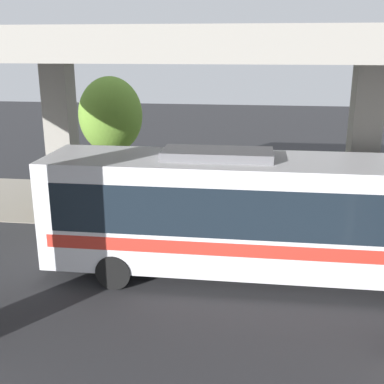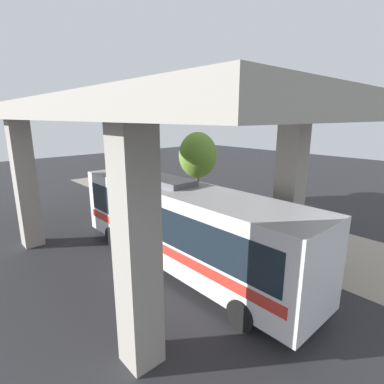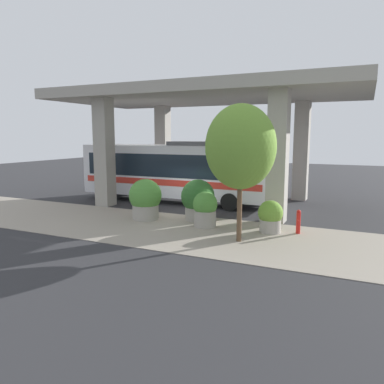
# 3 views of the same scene
# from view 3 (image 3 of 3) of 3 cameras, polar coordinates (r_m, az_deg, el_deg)

# --- Properties ---
(ground_plane) EXTENTS (80.00, 80.00, 0.00)m
(ground_plane) POSITION_cam_3_polar(r_m,az_deg,el_deg) (19.90, -2.17, -3.42)
(ground_plane) COLOR #2D2D30
(ground_plane) RESTS_ON ground
(sidewalk_strip) EXTENTS (6.00, 40.00, 0.02)m
(sidewalk_strip) POSITION_cam_3_polar(r_m,az_deg,el_deg) (17.36, -6.71, -5.25)
(sidewalk_strip) COLOR gray
(sidewalk_strip) RESTS_ON ground
(overpass) EXTENTS (9.40, 18.17, 6.88)m
(overpass) POSITION_cam_3_polar(r_m,az_deg,el_deg) (23.17, 2.37, 13.22)
(overpass) COLOR #9E998E
(overpass) RESTS_ON ground
(bus) EXTENTS (2.80, 12.29, 3.79)m
(bus) POSITION_cam_3_polar(r_m,az_deg,el_deg) (23.32, -2.45, 3.45)
(bus) COLOR silver
(bus) RESTS_ON ground
(fire_hydrant) EXTENTS (0.38, 0.18, 1.05)m
(fire_hydrant) POSITION_cam_3_polar(r_m,az_deg,el_deg) (16.52, 15.91, -4.37)
(fire_hydrant) COLOR red
(fire_hydrant) RESTS_ON ground
(planter_front) EXTENTS (1.62, 1.62, 2.03)m
(planter_front) POSITION_cam_3_polar(r_m,az_deg,el_deg) (18.68, -7.11, -1.09)
(planter_front) COLOR #9E998E
(planter_front) RESTS_ON ground
(planter_middle) EXTENTS (1.66, 1.66, 2.03)m
(planter_middle) POSITION_cam_3_polar(r_m,az_deg,el_deg) (18.34, 0.91, -1.18)
(planter_middle) COLOR #9E998E
(planter_middle) RESTS_ON ground
(planter_back) EXTENTS (1.12, 1.12, 1.63)m
(planter_back) POSITION_cam_3_polar(r_m,az_deg,el_deg) (17.05, 2.01, -2.62)
(planter_back) COLOR #9E998E
(planter_back) RESTS_ON ground
(planter_extra) EXTENTS (1.06, 1.06, 1.41)m
(planter_extra) POSITION_cam_3_polar(r_m,az_deg,el_deg) (16.39, 11.86, -3.68)
(planter_extra) COLOR #9E998E
(planter_extra) RESTS_ON ground
(street_tree_near) EXTENTS (2.71, 2.71, 5.35)m
(street_tree_near) POSITION_cam_3_polar(r_m,az_deg,el_deg) (14.43, 7.42, 6.81)
(street_tree_near) COLOR brown
(street_tree_near) RESTS_ON ground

